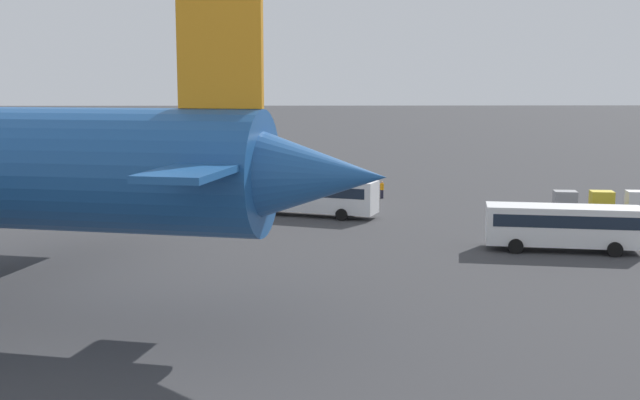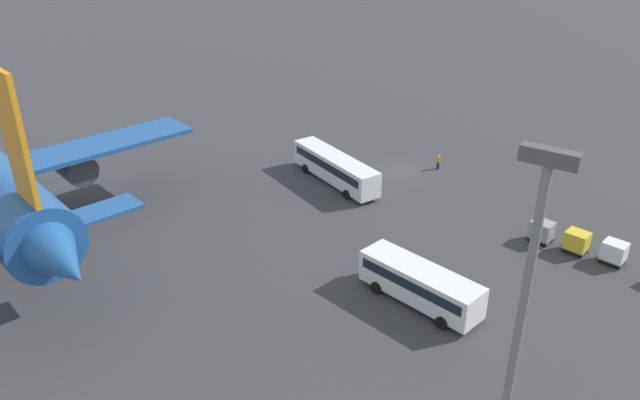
% 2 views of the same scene
% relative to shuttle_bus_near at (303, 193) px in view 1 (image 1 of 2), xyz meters
% --- Properties ---
extents(ground_plane, '(600.00, 600.00, 0.00)m').
position_rel_shuttle_bus_near_xyz_m(ground_plane, '(-4.67, -6.94, -1.90)').
color(ground_plane, '#38383A').
extents(shuttle_bus_near, '(13.00, 7.30, 3.16)m').
position_rel_shuttle_bus_near_xyz_m(shuttle_bus_near, '(0.00, 0.00, 0.00)').
color(shuttle_bus_near, white).
rests_on(shuttle_bus_near, ground).
extents(shuttle_bus_far, '(10.63, 4.78, 3.08)m').
position_rel_shuttle_bus_near_xyz_m(shuttle_bus_far, '(-17.65, 15.01, -0.05)').
color(shuttle_bus_far, white).
rests_on(shuttle_bus_far, ground).
extents(worker_person, '(0.38, 0.38, 1.74)m').
position_rel_shuttle_bus_near_xyz_m(worker_person, '(-7.87, -9.82, -1.03)').
color(worker_person, '#1E1E2D').
rests_on(worker_person, ground).
extents(cargo_cart_white, '(2.23, 1.97, 2.06)m').
position_rel_shuttle_bus_near_xyz_m(cargo_cart_white, '(-29.04, 0.37, -0.71)').
color(cargo_cart_white, '#38383D').
rests_on(cargo_cart_white, ground).
extents(cargo_cart_yellow, '(2.23, 1.97, 2.06)m').
position_rel_shuttle_bus_near_xyz_m(cargo_cart_yellow, '(-25.89, 0.34, -0.71)').
color(cargo_cart_yellow, '#38383D').
rests_on(cargo_cart_yellow, ground).
extents(cargo_cart_grey, '(2.23, 1.97, 2.06)m').
position_rel_shuttle_bus_near_xyz_m(cargo_cart_grey, '(-22.75, 0.17, -0.71)').
color(cargo_cart_grey, '#38383D').
rests_on(cargo_cart_grey, ground).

